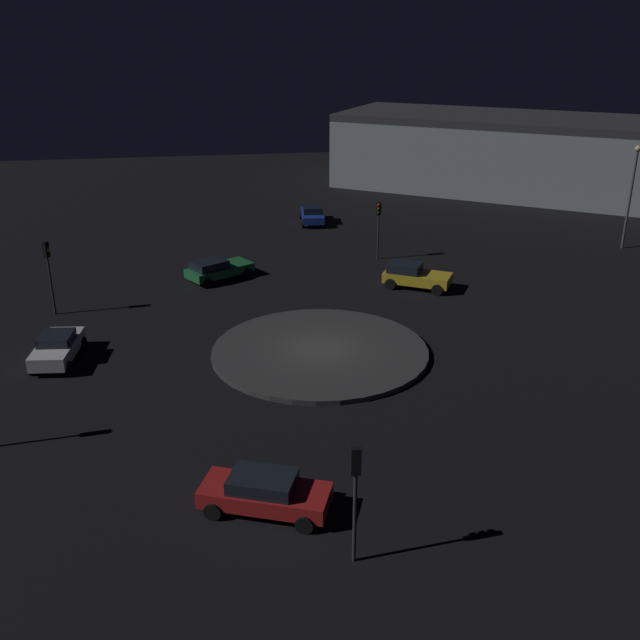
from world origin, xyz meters
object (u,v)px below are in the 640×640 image
at_px(car_blue, 312,214).
at_px(car_yellow, 414,275).
at_px(traffic_light_west, 355,481).
at_px(streetlamp_southeast, 632,186).
at_px(traffic_light_northeast, 48,263).
at_px(car_white, 57,347).
at_px(traffic_light_southeast, 378,219).
at_px(car_red, 264,492).
at_px(car_green, 217,269).
at_px(store_building, 514,154).

relative_size(car_blue, car_yellow, 0.93).
distance_m(traffic_light_west, streetlamp_southeast, 39.81).
distance_m(traffic_light_northeast, streetlamp_southeast, 39.77).
xyz_separation_m(car_white, traffic_light_northeast, (6.43, 1.20, 2.33)).
bearing_deg(traffic_light_southeast, car_red, 2.65).
bearing_deg(car_white, traffic_light_northeast, 17.00).
bearing_deg(streetlamp_southeast, car_blue, 63.41).
bearing_deg(car_red, streetlamp_southeast, -115.41).
bearing_deg(car_blue, car_yellow, -161.82).
height_order(car_red, car_white, car_white).
xyz_separation_m(car_red, streetlamp_southeast, (26.74, -28.97, 3.87)).
bearing_deg(car_green, store_building, 6.11).
xyz_separation_m(car_green, traffic_light_west, (-27.46, -3.33, 2.21)).
relative_size(car_blue, traffic_light_west, 1.02).
distance_m(streetlamp_southeast, store_building, 20.14).
height_order(car_yellow, traffic_light_southeast, traffic_light_southeast).
bearing_deg(streetlamp_southeast, traffic_light_west, 138.30).
bearing_deg(store_building, traffic_light_west, 96.44).
bearing_deg(traffic_light_northeast, streetlamp_southeast, 38.47).
relative_size(car_white, store_building, 0.12).
bearing_deg(traffic_light_west, car_green, 12.25).
bearing_deg(car_red, traffic_light_northeast, -41.05).
height_order(car_white, store_building, store_building).
relative_size(car_blue, streetlamp_southeast, 0.56).
distance_m(car_green, traffic_light_northeast, 10.68).
bearing_deg(store_building, car_yellow, 90.33).
relative_size(car_green, streetlamp_southeast, 0.61).
relative_size(car_red, traffic_light_southeast, 1.16).
height_order(car_red, car_blue, car_blue).
height_order(car_white, traffic_light_northeast, traffic_light_northeast).
distance_m(car_red, traffic_light_northeast, 22.50).
bearing_deg(streetlamp_southeast, car_red, 132.71).
xyz_separation_m(car_red, store_building, (46.86, -28.73, 2.83)).
distance_m(car_yellow, traffic_light_west, 25.63).
bearing_deg(store_building, traffic_light_northeast, 68.89).
xyz_separation_m(traffic_light_northeast, streetlamp_southeast, (6.81, -39.16, 1.55)).
height_order(traffic_light_southeast, streetlamp_southeast, streetlamp_southeast).
bearing_deg(car_green, car_white, -157.56).
bearing_deg(car_red, store_building, -99.64).
xyz_separation_m(car_red, traffic_light_northeast, (19.93, 10.19, 2.32)).
relative_size(car_white, traffic_light_west, 1.01).
bearing_deg(car_white, store_building, -42.07).
relative_size(car_yellow, traffic_light_southeast, 1.10).
bearing_deg(car_green, car_yellow, -47.03).
bearing_deg(traffic_light_west, car_white, 40.29).
xyz_separation_m(car_red, car_blue, (37.53, -7.43, 0.03)).
xyz_separation_m(car_white, traffic_light_southeast, (13.55, -19.44, 2.19)).
distance_m(car_white, store_building, 50.44).
bearing_deg(streetlamp_southeast, traffic_light_northeast, 99.87).
distance_m(car_white, car_yellow, 21.70).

